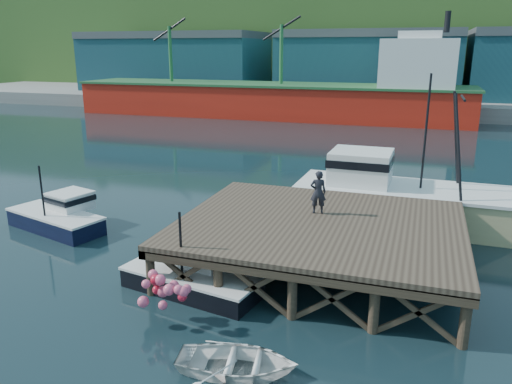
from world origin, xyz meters
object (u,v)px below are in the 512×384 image
at_px(boat_black, 195,275).
at_px(dockworker, 318,192).
at_px(boat_navy, 59,216).
at_px(dinghy, 237,362).
at_px(trawler, 404,194).

height_order(boat_black, dockworker, dockworker).
bearing_deg(boat_navy, dinghy, -17.24).
distance_m(trawler, dinghy, 16.02).
distance_m(boat_black, dinghy, 5.73).
bearing_deg(boat_navy, trawler, 36.86).
xyz_separation_m(boat_black, dockworker, (3.91, 4.84, 2.47)).
bearing_deg(boat_navy, dockworker, 18.42).
height_order(trawler, dinghy, trawler).
bearing_deg(trawler, dinghy, -102.94).
bearing_deg(boat_black, trawler, 66.00).
relative_size(boat_navy, boat_black, 1.03).
xyz_separation_m(boat_navy, dinghy, (13.46, -8.64, -0.36)).
relative_size(dinghy, dockworker, 1.82).
bearing_deg(boat_navy, boat_black, -7.09).
height_order(boat_navy, boat_black, boat_navy).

